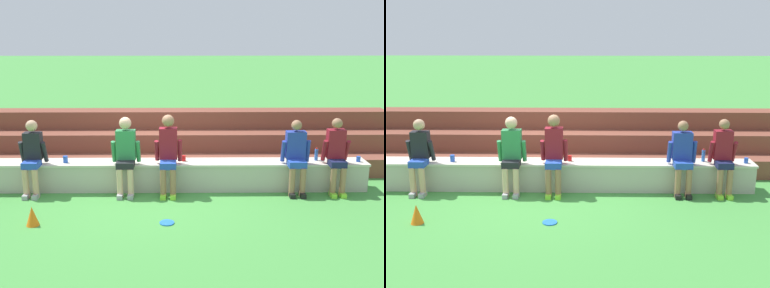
# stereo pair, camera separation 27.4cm
# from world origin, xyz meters

# --- Properties ---
(ground_plane) EXTENTS (80.00, 80.00, 0.00)m
(ground_plane) POSITION_xyz_m (0.00, 0.00, 0.00)
(ground_plane) COLOR #428E3D
(stone_seating_wall) EXTENTS (8.25, 0.53, 0.55)m
(stone_seating_wall) POSITION_xyz_m (0.00, 0.24, 0.29)
(stone_seating_wall) COLOR #B7AF9E
(stone_seating_wall) RESTS_ON ground
(brick_bleachers) EXTENTS (10.48, 1.70, 1.19)m
(brick_bleachers) POSITION_xyz_m (0.00, 1.86, 0.46)
(brick_bleachers) COLOR brown
(brick_bleachers) RESTS_ON ground
(person_far_left) EXTENTS (0.50, 0.57, 1.39)m
(person_far_left) POSITION_xyz_m (-2.20, -0.00, 0.75)
(person_far_left) COLOR tan
(person_far_left) RESTS_ON ground
(person_left_of_center) EXTENTS (0.54, 0.55, 1.46)m
(person_left_of_center) POSITION_xyz_m (-0.47, -0.02, 0.79)
(person_left_of_center) COLOR #DBAD89
(person_left_of_center) RESTS_ON ground
(person_center) EXTENTS (0.51, 0.60, 1.49)m
(person_center) POSITION_xyz_m (0.32, -0.01, 0.81)
(person_center) COLOR #996B4C
(person_center) RESTS_ON ground
(person_right_of_center) EXTENTS (0.54, 0.55, 1.39)m
(person_right_of_center) POSITION_xyz_m (2.71, 0.00, 0.75)
(person_right_of_center) COLOR #996B4C
(person_right_of_center) RESTS_ON ground
(person_far_right) EXTENTS (0.50, 0.55, 1.42)m
(person_far_right) POSITION_xyz_m (3.46, 0.01, 0.76)
(person_far_right) COLOR #996B4C
(person_far_right) RESTS_ON ground
(water_bottle_mid_right) EXTENTS (0.06, 0.06, 0.24)m
(water_bottle_mid_right) POSITION_xyz_m (3.17, 0.30, 0.67)
(water_bottle_mid_right) COLOR blue
(water_bottle_mid_right) RESTS_ON stone_seating_wall
(plastic_cup_middle) EXTENTS (0.08, 0.08, 0.11)m
(plastic_cup_middle) POSITION_xyz_m (0.61, 0.28, 0.60)
(plastic_cup_middle) COLOR red
(plastic_cup_middle) RESTS_ON stone_seating_wall
(plastic_cup_left_end) EXTENTS (0.08, 0.08, 0.10)m
(plastic_cup_left_end) POSITION_xyz_m (3.96, 0.20, 0.60)
(plastic_cup_left_end) COLOR blue
(plastic_cup_left_end) RESTS_ON stone_seating_wall
(plastic_cup_right_end) EXTENTS (0.09, 0.09, 0.13)m
(plastic_cup_right_end) POSITION_xyz_m (-1.64, 0.19, 0.62)
(plastic_cup_right_end) COLOR blue
(plastic_cup_right_end) RESTS_ON stone_seating_wall
(frisbee) EXTENTS (0.24, 0.24, 0.02)m
(frisbee) POSITION_xyz_m (0.34, -1.39, 0.01)
(frisbee) COLOR blue
(frisbee) RESTS_ON ground
(sports_cone) EXTENTS (0.21, 0.21, 0.32)m
(sports_cone) POSITION_xyz_m (-1.79, -1.45, 0.16)
(sports_cone) COLOR orange
(sports_cone) RESTS_ON ground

